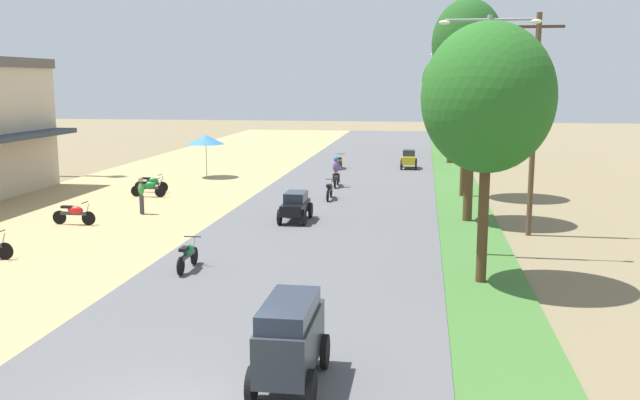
# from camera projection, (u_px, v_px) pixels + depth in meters

# --- Properties ---
(parked_motorbike_fourth) EXTENTS (1.80, 0.54, 0.94)m
(parked_motorbike_fourth) POSITION_uv_depth(u_px,v_px,m) (74.00, 213.00, 27.75)
(parked_motorbike_fourth) COLOR black
(parked_motorbike_fourth) RESTS_ON dirt_shoulder
(parked_motorbike_fifth) EXTENTS (1.80, 0.54, 0.94)m
(parked_motorbike_fifth) POSITION_uv_depth(u_px,v_px,m) (149.00, 187.00, 34.43)
(parked_motorbike_fifth) COLOR black
(parked_motorbike_fifth) RESTS_ON dirt_shoulder
(parked_motorbike_sixth) EXTENTS (1.80, 0.54, 0.94)m
(parked_motorbike_sixth) POSITION_uv_depth(u_px,v_px,m) (152.00, 183.00, 35.88)
(parked_motorbike_sixth) COLOR black
(parked_motorbike_sixth) RESTS_ON dirt_shoulder
(vendor_umbrella) EXTENTS (2.20, 2.20, 2.52)m
(vendor_umbrella) POSITION_uv_depth(u_px,v_px,m) (206.00, 140.00, 41.23)
(vendor_umbrella) COLOR #99999E
(vendor_umbrella) RESTS_ON dirt_shoulder
(pedestrian_on_shoulder) EXTENTS (0.41, 0.43, 1.62)m
(pedestrian_on_shoulder) POSITION_uv_depth(u_px,v_px,m) (141.00, 193.00, 29.91)
(pedestrian_on_shoulder) COLOR #33333D
(pedestrian_on_shoulder) RESTS_ON dirt_shoulder
(median_tree_nearest) EXTENTS (3.67, 3.67, 7.30)m
(median_tree_nearest) POSITION_uv_depth(u_px,v_px,m) (488.00, 98.00, 19.10)
(median_tree_nearest) COLOR #4C351E
(median_tree_nearest) RESTS_ON median_strip
(median_tree_second) EXTENTS (3.67, 3.67, 7.31)m
(median_tree_second) POSITION_uv_depth(u_px,v_px,m) (472.00, 89.00, 27.81)
(median_tree_second) COLOR #4C351E
(median_tree_second) RESTS_ON median_strip
(median_tree_third) EXTENTS (3.43, 3.43, 9.60)m
(median_tree_third) POSITION_uv_depth(u_px,v_px,m) (467.00, 45.00, 33.62)
(median_tree_third) COLOR #4C351E
(median_tree_third) RESTS_ON median_strip
(median_tree_fourth) EXTENTS (3.30, 3.30, 7.42)m
(median_tree_fourth) POSITION_uv_depth(u_px,v_px,m) (452.00, 80.00, 47.95)
(median_tree_fourth) COLOR #4C351E
(median_tree_fourth) RESTS_ON median_strip
(median_tree_fifth) EXTENTS (4.03, 4.03, 7.77)m
(median_tree_fifth) POSITION_uv_depth(u_px,v_px,m) (449.00, 80.00, 53.23)
(median_tree_fifth) COLOR #4C351E
(median_tree_fifth) RESTS_ON median_strip
(streetlamp_near) EXTENTS (3.16, 0.20, 7.73)m
(streetlamp_near) POSITION_uv_depth(u_px,v_px,m) (486.00, 119.00, 22.35)
(streetlamp_near) COLOR gray
(streetlamp_near) RESTS_ON median_strip
(streetlamp_mid) EXTENTS (3.16, 0.20, 7.99)m
(streetlamp_mid) POSITION_uv_depth(u_px,v_px,m) (449.00, 94.00, 56.48)
(streetlamp_mid) COLOR gray
(streetlamp_mid) RESTS_ON median_strip
(utility_pole_near) EXTENTS (1.80, 0.20, 8.16)m
(utility_pole_near) POSITION_uv_depth(u_px,v_px,m) (534.00, 122.00, 25.51)
(utility_pole_near) COLOR brown
(utility_pole_near) RESTS_ON ground
(car_van_charcoal) EXTENTS (1.19, 2.41, 1.67)m
(car_van_charcoal) POSITION_uv_depth(u_px,v_px,m) (290.00, 337.00, 12.99)
(car_van_charcoal) COLOR #282D33
(car_van_charcoal) RESTS_ON road_strip
(car_sedan_black) EXTENTS (1.10, 2.26, 1.19)m
(car_sedan_black) POSITION_uv_depth(u_px,v_px,m) (296.00, 205.00, 28.38)
(car_sedan_black) COLOR black
(car_sedan_black) RESTS_ON road_strip
(car_hatchback_yellow) EXTENTS (1.04, 2.00, 1.23)m
(car_hatchback_yellow) POSITION_uv_depth(u_px,v_px,m) (409.00, 158.00, 45.47)
(car_hatchback_yellow) COLOR gold
(car_hatchback_yellow) RESTS_ON road_strip
(motorbike_ahead_second) EXTENTS (0.54, 1.80, 0.94)m
(motorbike_ahead_second) POSITION_uv_depth(u_px,v_px,m) (188.00, 254.00, 21.08)
(motorbike_ahead_second) COLOR black
(motorbike_ahead_second) RESTS_ON road_strip
(motorbike_ahead_third) EXTENTS (0.54, 1.80, 0.94)m
(motorbike_ahead_third) POSITION_uv_depth(u_px,v_px,m) (330.00, 189.00, 33.63)
(motorbike_ahead_third) COLOR black
(motorbike_ahead_third) RESTS_ON road_strip
(motorbike_ahead_fourth) EXTENTS (0.54, 1.80, 1.66)m
(motorbike_ahead_fourth) POSITION_uv_depth(u_px,v_px,m) (336.00, 173.00, 37.58)
(motorbike_ahead_fourth) COLOR black
(motorbike_ahead_fourth) RESTS_ON road_strip
(motorbike_ahead_fifth) EXTENTS (0.54, 1.80, 0.94)m
(motorbike_ahead_fifth) POSITION_uv_depth(u_px,v_px,m) (340.00, 161.00, 45.36)
(motorbike_ahead_fifth) COLOR black
(motorbike_ahead_fifth) RESTS_ON road_strip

